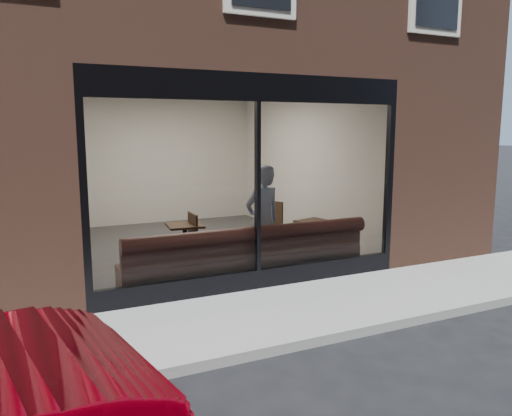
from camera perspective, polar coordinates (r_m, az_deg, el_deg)
name	(u,v)px	position (r m, az deg, el deg)	size (l,w,h in m)	color
ground	(333,339)	(6.04, 8.85, -14.60)	(120.00, 120.00, 0.00)	black
sidewalk_near	(291,311)	(6.83, 4.05, -11.61)	(40.00, 2.00, 0.01)	gray
kerb_near	(336,336)	(5.98, 9.14, -14.24)	(40.00, 0.10, 0.12)	gray
host_building_pier_right	(287,157)	(14.35, 3.51, 5.81)	(2.50, 12.00, 3.20)	brown
host_building_backfill	(133,155)	(15.90, -13.90, 5.88)	(5.00, 6.00, 3.20)	brown
cafe_floor	(196,246)	(10.35, -6.88, -4.37)	(6.00, 6.00, 0.00)	#2D2D30
cafe_ceiling	(193,88)	(10.09, -7.23, 13.41)	(6.00, 6.00, 0.00)	white
cafe_wall_back	(157,161)	(12.96, -11.23, 5.30)	(5.00, 5.00, 0.00)	silver
cafe_wall_left	(62,174)	(9.62, -21.31, 3.60)	(6.00, 6.00, 0.00)	silver
cafe_wall_right	(302,166)	(11.13, 5.26, 4.84)	(6.00, 6.00, 0.00)	silver
storefront_kick	(258,279)	(7.66, 0.18, -8.12)	(5.00, 0.10, 0.30)	black
storefront_header	(258,87)	(7.34, 0.19, 13.64)	(5.00, 0.10, 0.40)	black
storefront_mullion	(258,188)	(7.37, 0.19, 2.33)	(0.06, 0.10, 2.50)	black
storefront_glass	(258,188)	(7.34, 0.29, 2.31)	(4.80, 4.80, 0.00)	white
banquette	(247,268)	(7.99, -1.06, -6.84)	(4.00, 0.55, 0.45)	#391814
person	(263,221)	(8.16, 0.77, -1.49)	(0.67, 0.44, 1.84)	#8798B7
cafe_table_left	(185,225)	(8.80, -8.15, -1.99)	(0.60, 0.60, 0.04)	black
cafe_table_right	(315,222)	(9.12, 6.72, -1.57)	(0.56, 0.56, 0.04)	black
cafe_chair_left	(183,254)	(8.88, -8.35, -5.20)	(0.47, 0.47, 0.05)	black
cafe_chair_right	(268,236)	(10.17, 1.37, -3.27)	(0.45, 0.45, 0.04)	black
wall_poster	(71,185)	(8.44, -20.41, 2.44)	(0.02, 0.61, 0.82)	white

